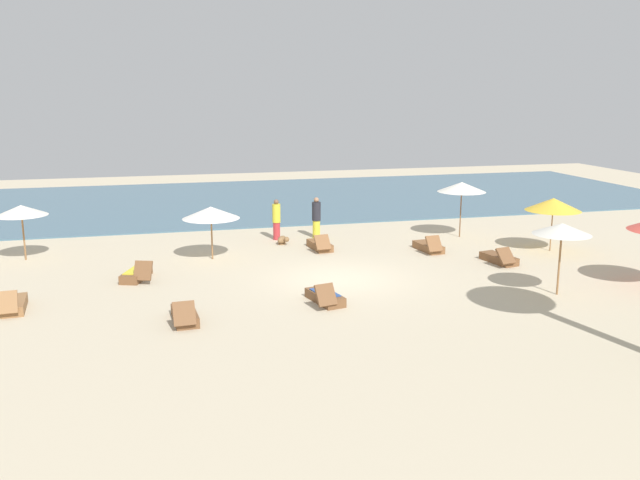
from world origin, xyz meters
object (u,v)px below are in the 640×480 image
object	(u,v)px
umbrella_4	(462,187)
umbrella_0	(562,229)
lounger_2	(320,245)
umbrella_5	(211,213)
person_1	(316,218)
lounger_3	(500,258)
lounger_6	(13,305)
umbrella_1	(21,210)
lounger_5	(137,274)
lounger_0	(325,297)
umbrella_3	(553,204)
lounger_4	(185,316)
dog	(283,240)
person_0	(276,219)
lounger_1	(429,247)

from	to	relation	value
umbrella_4	umbrella_0	bearing A→B (deg)	-95.45
umbrella_0	lounger_2	bearing A→B (deg)	126.25
umbrella_5	person_1	xyz separation A→B (m)	(4.61, 2.62, -0.88)
person_1	lounger_3	bearing A→B (deg)	-47.07
lounger_6	lounger_3	bearing A→B (deg)	5.23
umbrella_0	umbrella_1	bearing A→B (deg)	152.31
lounger_2	umbrella_4	bearing A→B (deg)	7.04
lounger_5	lounger_0	bearing A→B (deg)	-36.25
umbrella_3	lounger_0	size ratio (longest dim) A/B	1.21
lounger_2	person_1	size ratio (longest dim) A/B	1.01
lounger_4	lounger_0	bearing A→B (deg)	9.23
lounger_4	dog	xyz separation A→B (m)	(4.36, 8.55, 0.01)
umbrella_5	person_1	size ratio (longest dim) A/B	1.21
umbrella_0	umbrella_4	size ratio (longest dim) A/B	0.94
umbrella_1	umbrella_3	size ratio (longest dim) A/B	0.97
lounger_5	person_0	distance (m)	7.43
umbrella_1	dog	bearing A→B (deg)	1.27
umbrella_4	lounger_3	bearing A→B (deg)	-97.48
umbrella_1	dog	distance (m)	9.79
lounger_6	umbrella_0	bearing A→B (deg)	-8.76
umbrella_3	lounger_6	size ratio (longest dim) A/B	1.25
umbrella_1	lounger_0	world-z (taller)	umbrella_1
umbrella_4	dog	world-z (taller)	umbrella_4
umbrella_1	person_1	world-z (taller)	umbrella_1
umbrella_0	lounger_5	world-z (taller)	umbrella_0
umbrella_4	umbrella_5	distance (m)	10.64
umbrella_4	lounger_3	xyz separation A→B (m)	(-0.58, -4.44, -1.97)
lounger_1	dog	size ratio (longest dim) A/B	2.33
lounger_2	lounger_6	size ratio (longest dim) A/B	1.03
lounger_2	lounger_6	distance (m)	11.44
umbrella_3	lounger_4	size ratio (longest dim) A/B	1.26
umbrella_5	lounger_5	distance (m)	3.77
umbrella_0	lounger_0	world-z (taller)	umbrella_0
umbrella_3	lounger_3	size ratio (longest dim) A/B	1.19
lounger_2	dog	distance (m)	1.79
person_1	umbrella_5	bearing A→B (deg)	-150.37
lounger_1	lounger_3	bearing A→B (deg)	-53.57
lounger_2	person_0	xyz separation A→B (m)	(-1.31, 2.19, 0.68)
lounger_0	lounger_2	xyz separation A→B (m)	(1.53, 6.60, -0.01)
umbrella_3	lounger_5	bearing A→B (deg)	-179.09
umbrella_5	person_0	bearing A→B (deg)	42.72
umbrella_1	person_0	xyz separation A→B (m)	(9.58, 1.12, -0.99)
umbrella_0	lounger_1	xyz separation A→B (m)	(-1.52, 6.23, -1.87)
lounger_2	umbrella_3	bearing A→B (deg)	-15.70
umbrella_5	lounger_3	bearing A→B (deg)	-17.53
umbrella_5	lounger_4	xyz separation A→B (m)	(-1.37, -6.76, -1.57)
umbrella_4	lounger_2	xyz separation A→B (m)	(-6.33, -0.78, -1.97)
lounger_1	lounger_4	bearing A→B (deg)	-148.26
umbrella_4	lounger_5	distance (m)	13.81
lounger_0	lounger_2	distance (m)	6.78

